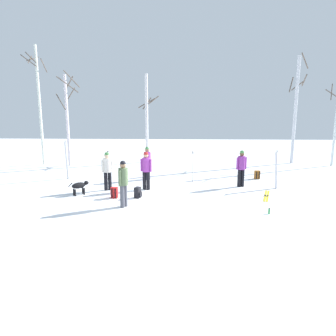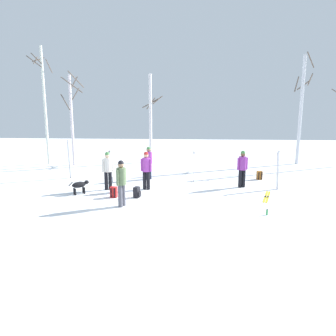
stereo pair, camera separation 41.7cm
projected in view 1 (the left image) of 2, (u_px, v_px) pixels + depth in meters
ground_plane at (157, 203)px, 11.06m from camera, size 60.00×60.00×0.00m
person_0 at (146, 168)px, 12.98m from camera, size 0.51×0.34×1.72m
person_1 at (147, 161)px, 15.03m from camera, size 0.34×0.45×1.72m
person_2 at (123, 181)px, 10.49m from camera, size 0.34×0.48×1.72m
person_3 at (241, 166)px, 13.51m from camera, size 0.50×0.34×1.72m
person_4 at (107, 168)px, 12.89m from camera, size 0.48×0.34×1.72m
dog at (80, 186)px, 12.21m from camera, size 0.70×0.63×0.57m
ski_pair_planted_0 at (276, 169)px, 13.24m from camera, size 0.11×0.24×1.76m
ski_pair_planted_1 at (66, 160)px, 15.21m from camera, size 0.19×0.12×2.04m
ski_pair_lying_0 at (267, 196)px, 12.09m from camera, size 0.72×1.75×0.05m
ski_poles_0 at (108, 164)px, 15.03m from camera, size 0.07×0.28×1.51m
ski_poles_1 at (193, 166)px, 14.45m from camera, size 0.07×0.28×1.55m
backpack_0 at (138, 193)px, 11.79m from camera, size 0.33×0.31×0.44m
backpack_1 at (257, 175)px, 15.31m from camera, size 0.28×0.31×0.44m
backpack_2 at (114, 193)px, 11.79m from camera, size 0.27×0.30×0.44m
water_bottle_0 at (269, 211)px, 9.88m from camera, size 0.06×0.06×0.21m
water_bottle_1 at (111, 180)px, 14.51m from camera, size 0.08×0.08×0.25m
birch_tree_0 at (39, 103)px, 19.10m from camera, size 1.35×1.42×7.73m
birch_tree_1 at (67, 117)px, 18.84m from camera, size 1.51×1.51×6.00m
birch_tree_2 at (147, 118)px, 20.33m from camera, size 1.54×0.97×6.10m
birch_tree_3 at (296, 109)px, 19.74m from camera, size 1.20×1.20×7.26m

